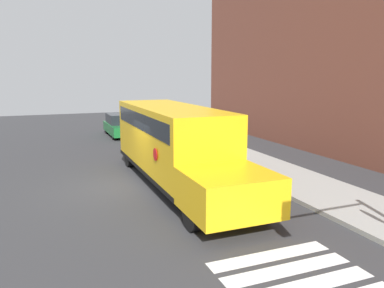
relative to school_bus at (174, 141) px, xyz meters
name	(u,v)px	position (x,y,z in m)	size (l,w,h in m)	color
ground_plane	(126,186)	(-0.24, -1.91, -1.74)	(60.00, 60.00, 0.00)	#333335
sidewalk_strip	(267,169)	(-0.24, 4.59, -1.67)	(44.00, 3.00, 0.15)	#9E9E99
school_bus	(174,141)	(0.00, 0.00, 0.00)	(10.58, 2.57, 3.07)	yellow
parked_car	(120,125)	(-12.82, 0.36, -0.98)	(4.51, 1.79, 1.56)	#196B2D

